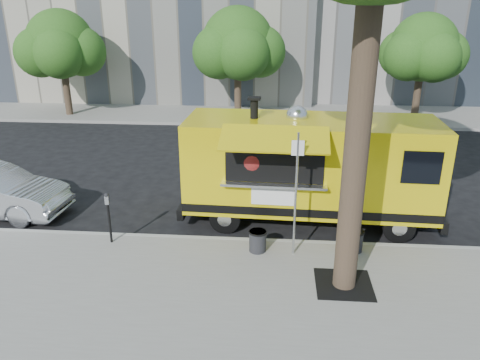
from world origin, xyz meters
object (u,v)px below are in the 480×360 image
object	(u,v)px
far_tree_b	(238,43)
far_tree_a	(61,44)
sign_post	(296,188)
parking_meter	(108,212)
far_tree_c	(423,48)
trash_bin_right	(258,240)
food_truck	(309,167)
trash_bin_left	(354,240)

from	to	relation	value
far_tree_b	far_tree_a	bearing A→B (deg)	-177.46
sign_post	parking_meter	bearing A→B (deg)	177.48
far_tree_c	parking_meter	bearing A→B (deg)	-128.66
trash_bin_right	food_truck	bearing A→B (deg)	58.31
far_tree_a	trash_bin_right	distance (m)	17.77
sign_post	parking_meter	size ratio (longest dim) A/B	2.25
parking_meter	food_truck	world-z (taller)	food_truck
trash_bin_left	parking_meter	bearing A→B (deg)	-179.52
far_tree_c	food_truck	world-z (taller)	far_tree_c
far_tree_c	far_tree_b	bearing A→B (deg)	178.09
parking_meter	food_truck	xyz separation A→B (m)	(4.97, 1.92, 0.64)
parking_meter	trash_bin_left	xyz separation A→B (m)	(6.02, 0.05, -0.55)
trash_bin_left	trash_bin_right	xyz separation A→B (m)	(-2.33, -0.20, 0.00)
food_truck	far_tree_c	bearing A→B (deg)	65.02
sign_post	trash_bin_right	size ratio (longest dim) A/B	5.63
sign_post	food_truck	world-z (taller)	food_truck
food_truck	trash_bin_left	size ratio (longest dim) A/B	13.31
trash_bin_left	far_tree_c	bearing A→B (deg)	70.03
food_truck	trash_bin_right	xyz separation A→B (m)	(-1.28, -2.07, -1.19)
far_tree_c	parking_meter	distance (m)	17.82
far_tree_c	trash_bin_right	distance (m)	16.04
food_truck	far_tree_b	bearing A→B (deg)	105.79
far_tree_a	trash_bin_right	xyz separation A→B (m)	(10.69, -13.80, -3.34)
food_truck	trash_bin_right	world-z (taller)	food_truck
parking_meter	trash_bin_left	distance (m)	6.05
sign_post	food_truck	distance (m)	2.17
parking_meter	trash_bin_right	xyz separation A→B (m)	(3.69, -0.15, -0.54)
far_tree_b	parking_meter	bearing A→B (deg)	-98.10
sign_post	trash_bin_right	distance (m)	1.65
far_tree_a	far_tree_b	xyz separation A→B (m)	(9.00, 0.40, 0.06)
sign_post	trash_bin_left	distance (m)	2.05
far_tree_a	far_tree_b	size ratio (longest dim) A/B	0.97
far_tree_b	food_truck	distance (m)	12.68
parking_meter	trash_bin_left	bearing A→B (deg)	0.48
far_tree_a	sign_post	bearing A→B (deg)	-50.17
far_tree_b	far_tree_c	distance (m)	9.01
far_tree_c	sign_post	bearing A→B (deg)	-114.81
sign_post	trash_bin_left	world-z (taller)	sign_post
far_tree_a	trash_bin_right	size ratio (longest dim) A/B	10.06
far_tree_b	parking_meter	xyz separation A→B (m)	(-2.00, -14.05, -2.85)
far_tree_a	food_truck	world-z (taller)	far_tree_a
far_tree_b	food_truck	xyz separation A→B (m)	(2.97, -12.13, -2.21)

